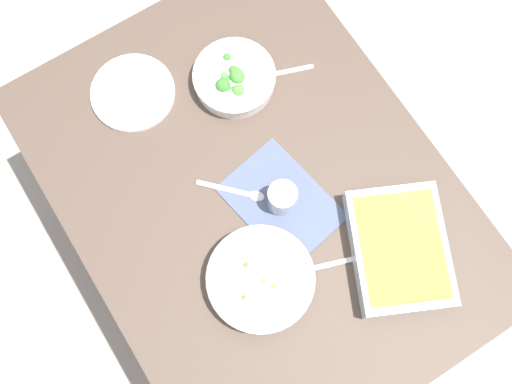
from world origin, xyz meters
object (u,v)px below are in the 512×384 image
(drink_cup, at_px, (282,199))
(side_plate, at_px, (133,93))
(stew_bowl, at_px, (260,279))
(spoon_by_stew, at_px, (307,270))
(baking_dish, at_px, (399,249))
(broccoli_bowl, at_px, (234,78))
(spoon_by_broccoli, at_px, (272,75))
(spoon_spare, at_px, (240,192))

(drink_cup, relative_size, side_plate, 0.39)
(stew_bowl, height_order, spoon_by_stew, stew_bowl)
(drink_cup, height_order, spoon_by_stew, drink_cup)
(baking_dish, relative_size, drink_cup, 4.30)
(baking_dish, bearing_deg, stew_bowl, -110.00)
(broccoli_bowl, height_order, drink_cup, drink_cup)
(side_plate, relative_size, spoon_by_broccoli, 1.29)
(broccoli_bowl, height_order, spoon_spare, broccoli_bowl)
(broccoli_bowl, relative_size, side_plate, 0.98)
(broccoli_bowl, distance_m, spoon_spare, 0.30)
(stew_bowl, relative_size, baking_dish, 0.70)
(spoon_by_stew, xyz_separation_m, spoon_by_broccoli, (-0.48, 0.21, 0.00))
(broccoli_bowl, bearing_deg, spoon_by_stew, -12.24)
(drink_cup, xyz_separation_m, spoon_by_broccoli, (-0.31, 0.17, -0.03))
(drink_cup, bearing_deg, side_plate, -159.76)
(broccoli_bowl, height_order, spoon_by_broccoli, broccoli_bowl)
(spoon_spare, bearing_deg, baking_dish, 36.42)
(stew_bowl, bearing_deg, spoon_by_broccoli, 144.51)
(stew_bowl, distance_m, spoon_by_stew, 0.12)
(side_plate, bearing_deg, baking_dish, 25.49)
(stew_bowl, xyz_separation_m, broccoli_bowl, (-0.48, 0.22, -0.00))
(broccoli_bowl, distance_m, side_plate, 0.27)
(stew_bowl, bearing_deg, spoon_spare, 160.42)
(spoon_by_broccoli, distance_m, spoon_spare, 0.33)
(spoon_spare, bearing_deg, spoon_by_stew, 7.75)
(spoon_by_broccoli, relative_size, spoon_spare, 1.23)
(side_plate, bearing_deg, stew_bowl, 1.82)
(broccoli_bowl, distance_m, spoon_by_broccoli, 0.10)
(broccoli_bowl, bearing_deg, baking_dish, 9.35)
(side_plate, xyz_separation_m, spoon_by_broccoli, (0.15, 0.33, -0.00))
(drink_cup, relative_size, spoon_by_broccoli, 0.50)
(spoon_by_stew, relative_size, spoon_spare, 1.23)
(stew_bowl, height_order, drink_cup, drink_cup)
(drink_cup, bearing_deg, spoon_by_broccoli, 151.33)
(side_plate, bearing_deg, broccoli_bowl, 64.19)
(baking_dish, bearing_deg, spoon_by_stew, -110.59)
(stew_bowl, distance_m, drink_cup, 0.20)
(baking_dish, relative_size, side_plate, 1.66)
(baking_dish, height_order, side_plate, baking_dish)
(stew_bowl, height_order, spoon_spare, stew_bowl)
(drink_cup, bearing_deg, spoon_by_stew, -12.53)
(baking_dish, bearing_deg, broccoli_bowl, -170.65)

